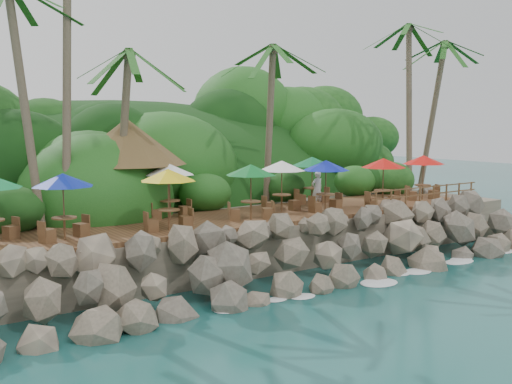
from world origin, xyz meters
TOP-DOWN VIEW (x-y plane):
  - ground at (0.00, 0.00)m, footprint 140.00×140.00m
  - land_base at (0.00, 16.00)m, footprint 32.00×25.20m
  - jungle_hill at (0.00, 23.50)m, footprint 44.80×28.00m
  - seawall at (0.00, 2.00)m, footprint 29.00×4.00m
  - terrace at (0.00, 6.00)m, footprint 26.00×5.00m
  - jungle_foliage at (0.00, 15.00)m, footprint 44.00×16.00m
  - foam_line at (0.00, 0.30)m, footprint 25.20×0.80m
  - palms at (1.47, 8.73)m, footprint 31.58×6.77m
  - palapa at (-4.90, 9.76)m, footprint 5.66×5.66m
  - dining_clusters at (-0.31, 5.71)m, footprint 25.08×5.34m
  - railing at (9.53, 3.65)m, footprint 8.30×0.10m
  - waiter at (4.14, 6.37)m, footprint 0.68×0.45m

SIDE VIEW (x-z plane):
  - ground at x=0.00m, z-range 0.00..0.00m
  - jungle_hill at x=0.00m, z-range -7.70..7.70m
  - jungle_foliage at x=0.00m, z-range -6.00..6.00m
  - foam_line at x=0.00m, z-range 0.00..0.06m
  - land_base at x=0.00m, z-range 0.00..2.10m
  - seawall at x=0.00m, z-range 0.00..2.30m
  - terrace at x=0.00m, z-range 2.10..2.30m
  - railing at x=9.53m, z-range 2.41..3.41m
  - waiter at x=4.14m, z-range 2.30..4.17m
  - dining_clusters at x=-0.31m, z-range 3.14..5.67m
  - palapa at x=-4.90m, z-range 3.49..8.09m
  - palms at x=1.47m, z-range 5.11..18.92m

